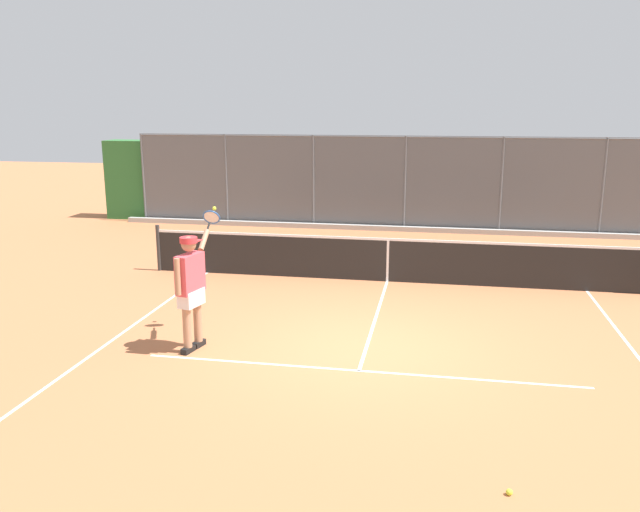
# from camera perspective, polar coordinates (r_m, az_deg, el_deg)

# --- Properties ---
(ground_plane) EXTENTS (60.00, 60.00, 0.00)m
(ground_plane) POSITION_cam_1_polar(r_m,az_deg,el_deg) (10.27, 4.09, -8.20)
(ground_plane) COLOR #B76B42
(court_line_markings) EXTENTS (8.29, 8.99, 0.01)m
(court_line_markings) POSITION_cam_1_polar(r_m,az_deg,el_deg) (9.14, 3.19, -10.96)
(court_line_markings) COLOR white
(court_line_markings) RESTS_ON ground
(fence_backdrop) EXTENTS (19.92, 1.37, 2.86)m
(fence_backdrop) POSITION_cam_1_polar(r_m,az_deg,el_deg) (20.35, 7.61, 6.19)
(fence_backdrop) COLOR #565B60
(fence_backdrop) RESTS_ON ground
(tennis_net) EXTENTS (10.66, 0.09, 1.07)m
(tennis_net) POSITION_cam_1_polar(r_m,az_deg,el_deg) (13.97, 6.02, -0.30)
(tennis_net) COLOR #2D2D2D
(tennis_net) RESTS_ON ground
(tennis_player) EXTENTS (0.35, 1.48, 2.10)m
(tennis_player) POSITION_cam_1_polar(r_m,az_deg,el_deg) (10.09, -11.36, -2.34)
(tennis_player) COLOR black
(tennis_player) RESTS_ON ground
(tennis_ball_mid_court) EXTENTS (0.07, 0.07, 0.07)m
(tennis_ball_mid_court) POSITION_cam_1_polar(r_m,az_deg,el_deg) (6.99, 16.42, -19.42)
(tennis_ball_mid_court) COLOR #CCDB33
(tennis_ball_mid_court) RESTS_ON ground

